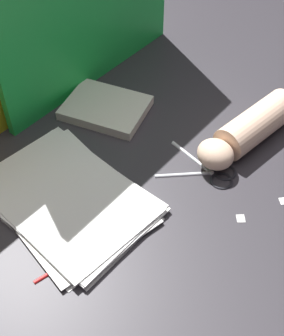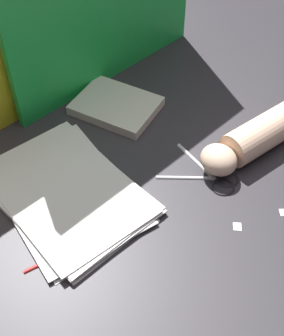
% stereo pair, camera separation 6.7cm
% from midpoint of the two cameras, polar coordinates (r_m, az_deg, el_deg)
% --- Properties ---
extents(ground_plane, '(6.00, 6.00, 0.00)m').
position_cam_midpoint_polar(ground_plane, '(1.02, -2.20, -2.15)').
color(ground_plane, '#2D2B30').
extents(paper_stack, '(0.28, 0.38, 0.02)m').
position_cam_midpoint_polar(paper_stack, '(1.01, -11.10, -3.74)').
color(paper_stack, white).
rests_on(paper_stack, ground_plane).
extents(book_closed, '(0.22, 0.24, 0.02)m').
position_cam_midpoint_polar(book_closed, '(1.20, -6.07, 7.25)').
color(book_closed, silver).
rests_on(book_closed, ground_plane).
extents(scissors, '(0.16, 0.19, 0.01)m').
position_cam_midpoint_polar(scissors, '(1.05, 6.56, -0.49)').
color(scissors, silver).
rests_on(scissors, ground_plane).
extents(hand_forearm, '(0.30, 0.09, 0.08)m').
position_cam_midpoint_polar(hand_forearm, '(1.11, 11.11, 4.49)').
color(hand_forearm, beige).
rests_on(hand_forearm, ground_plane).
extents(paper_scrap_near, '(0.02, 0.02, 0.00)m').
position_cam_midpoint_polar(paper_scrap_near, '(1.03, 15.03, -3.98)').
color(paper_scrap_near, white).
rests_on(paper_scrap_near, ground_plane).
extents(paper_scrap_mid, '(0.03, 0.03, 0.00)m').
position_cam_midpoint_polar(paper_scrap_mid, '(0.98, 10.03, -6.15)').
color(paper_scrap_mid, white).
rests_on(paper_scrap_mid, ground_plane).
extents(pen, '(0.16, 0.03, 0.01)m').
position_cam_midpoint_polar(pen, '(0.92, -10.82, -11.00)').
color(pen, red).
rests_on(pen, ground_plane).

